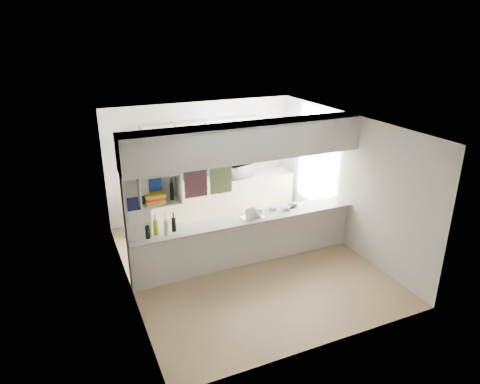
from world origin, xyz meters
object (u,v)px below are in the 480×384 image
microwave (238,171)px  bowl (240,163)px  wine_bottles (161,227)px  dish_rack (253,214)px

microwave → bowl: bearing=152.6°
microwave → wine_bottles: (-2.28, -2.09, -0.02)m
bowl → dish_rack: (-0.68, -2.09, -0.25)m
microwave → dish_rack: (-0.64, -2.10, -0.07)m
microwave → wine_bottles: 3.09m
microwave → dish_rack: size_ratio=1.31×
microwave → wine_bottles: size_ratio=1.05×
wine_bottles → dish_rack: bearing=-0.4°
bowl → wine_bottles: size_ratio=0.43×
microwave → bowl: size_ratio=2.45×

